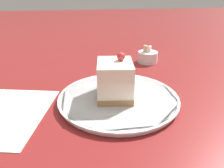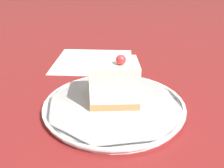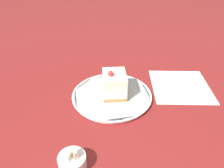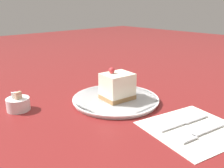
{
  "view_description": "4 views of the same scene",
  "coord_description": "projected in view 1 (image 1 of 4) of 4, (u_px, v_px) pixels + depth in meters",
  "views": [
    {
      "loc": [
        -0.06,
        -0.41,
        0.25
      ],
      "look_at": [
        0.01,
        0.02,
        0.05
      ],
      "focal_mm": 35.0,
      "sensor_mm": 36.0,
      "label": 1
    },
    {
      "loc": [
        0.45,
        -0.04,
        0.26
      ],
      "look_at": [
        0.01,
        0.03,
        0.05
      ],
      "focal_mm": 40.0,
      "sensor_mm": 36.0,
      "label": 2
    },
    {
      "loc": [
        0.15,
        0.63,
        0.47
      ],
      "look_at": [
        0.03,
        0.03,
        0.06
      ],
      "focal_mm": 35.0,
      "sensor_mm": 36.0,
      "label": 3
    },
    {
      "loc": [
        -0.52,
        0.55,
        0.31
      ],
      "look_at": [
        0.03,
        0.04,
        0.06
      ],
      "focal_mm": 40.0,
      "sensor_mm": 36.0,
      "label": 4
    }
  ],
  "objects": [
    {
      "name": "ground_plane",
      "position": [
        109.0,
        108.0,
        0.48
      ],
      "size": [
        4.0,
        4.0,
        0.0
      ],
      "primitive_type": "plane",
      "color": "maroon"
    },
    {
      "name": "sugar_bowl",
      "position": [
        148.0,
        57.0,
        0.76
      ],
      "size": [
        0.07,
        0.07,
        0.06
      ],
      "color": "white",
      "rests_on": "ground_plane"
    },
    {
      "name": "plate",
      "position": [
        118.0,
        98.0,
        0.51
      ],
      "size": [
        0.28,
        0.28,
        0.01
      ],
      "color": "white",
      "rests_on": "ground_plane"
    },
    {
      "name": "cake_slice",
      "position": [
        115.0,
        80.0,
        0.49
      ],
      "size": [
        0.09,
        0.1,
        0.1
      ],
      "rotation": [
        0.0,
        0.0,
        -0.12
      ],
      "color": "#9E7547",
      "rests_on": "plate"
    },
    {
      "name": "knife",
      "position": [
        4.0,
        117.0,
        0.44
      ],
      "size": [
        0.04,
        0.17,
        0.0
      ],
      "rotation": [
        0.0,
        0.0,
        -0.19
      ],
      "color": "silver",
      "rests_on": "napkin"
    }
  ]
}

